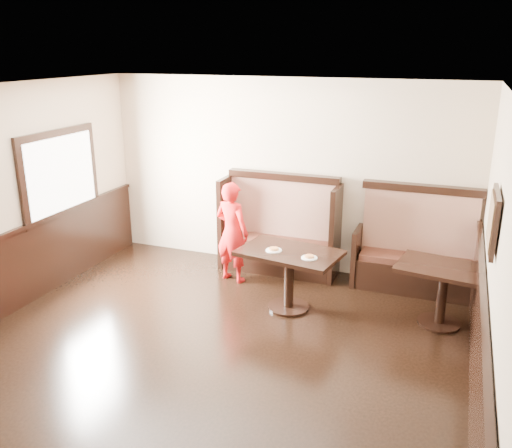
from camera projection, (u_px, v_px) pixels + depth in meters
The scene contains 9 objects.
ground at pixel (173, 392), 5.26m from camera, with size 7.00×7.00×0.00m, color black.
room_shell at pixel (157, 313), 5.40m from camera, with size 7.00×7.00×7.00m.
booth_main at pixel (280, 236), 8.03m from camera, with size 1.75×0.72×1.45m.
booth_neighbor at pixel (416, 256), 7.38m from camera, with size 1.65×0.72×1.45m.
table_main at pixel (289, 265), 6.77m from camera, with size 1.34×0.95×0.78m.
table_neighbor at pixel (444, 282), 6.39m from camera, with size 1.17×0.86×0.75m.
child at pixel (232, 232), 7.59m from camera, with size 0.53×0.35×1.44m, color red.
pizza_plate_left at pixel (274, 250), 6.73m from camera, with size 0.20×0.20×0.04m.
pizza_plate_right at pixel (309, 257), 6.49m from camera, with size 0.20×0.20×0.04m.
Camera 1 is at (2.35, -3.91, 3.20)m, focal length 38.00 mm.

